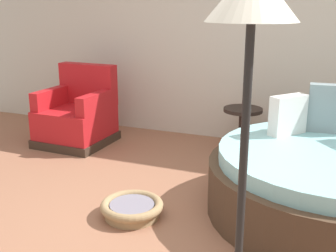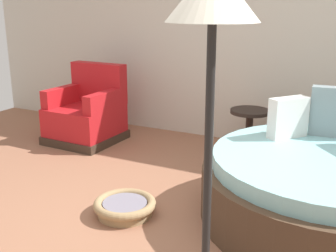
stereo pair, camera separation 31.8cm
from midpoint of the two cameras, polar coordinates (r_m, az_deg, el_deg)
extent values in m
cube|color=#936047|center=(3.20, -3.19, -15.01)|extent=(8.00, 8.00, 0.02)
cube|color=beige|center=(5.15, 8.84, 12.64)|extent=(8.00, 0.12, 2.68)
cylinder|color=#473323|center=(3.60, 18.79, -8.24)|extent=(1.96, 1.96, 0.42)
cylinder|color=#8CC6CC|center=(3.50, 19.19, -4.17)|extent=(1.80, 1.80, 0.12)
cube|color=gray|center=(3.93, 19.49, 2.20)|extent=(0.44, 0.15, 0.43)
cube|color=white|center=(3.77, 13.73, 1.45)|extent=(0.31, 0.35, 0.35)
cube|color=#38281E|center=(5.31, -14.04, -1.80)|extent=(0.82, 0.82, 0.10)
cube|color=red|center=(5.24, -14.20, 0.48)|extent=(0.78, 0.78, 0.34)
cube|color=red|center=(5.39, -12.50, 5.61)|extent=(0.76, 0.18, 0.50)
cube|color=red|center=(5.38, -17.11, 3.72)|extent=(0.14, 0.69, 0.22)
cube|color=red|center=(4.99, -11.50, 3.18)|extent=(0.14, 0.69, 0.22)
cylinder|color=#9E7F56|center=(3.48, -7.58, -11.69)|extent=(0.44, 0.44, 0.06)
torus|color=#9E7F56|center=(3.45, -7.62, -10.73)|extent=(0.51, 0.51, 0.07)
cylinder|color=gray|center=(3.45, -7.62, -10.88)|extent=(0.36, 0.36, 0.05)
cylinder|color=#2D231E|center=(4.85, 8.19, -0.81)|extent=(0.08, 0.08, 0.48)
cylinder|color=#2D231E|center=(4.79, 8.31, 2.17)|extent=(0.44, 0.44, 0.04)
cylinder|color=black|center=(2.01, 5.54, -8.79)|extent=(0.04, 0.04, 1.55)
camera|label=1|loc=(0.16, -92.32, -0.68)|focal=44.78mm
camera|label=2|loc=(0.16, 87.68, 0.68)|focal=44.78mm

